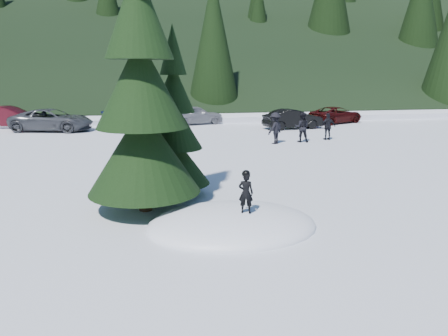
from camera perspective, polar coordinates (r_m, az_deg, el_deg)
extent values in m
plane|color=white|center=(11.51, 1.06, -7.63)|extent=(200.00, 200.00, 0.00)
ellipsoid|color=white|center=(11.51, 1.06, -7.63)|extent=(4.48, 3.52, 0.96)
cylinder|color=#311C10|center=(12.80, -10.29, -2.45)|extent=(0.38, 0.38, 1.40)
cone|color=black|center=(12.56, -10.49, 2.36)|extent=(3.20, 3.20, 2.46)
cone|color=black|center=(12.37, -10.84, 10.87)|extent=(2.54, 2.54, 2.46)
cone|color=black|center=(12.46, -11.21, 19.44)|extent=(1.88, 1.88, 2.46)
cylinder|color=#311C10|center=(14.24, -6.30, -1.61)|extent=(0.26, 0.26, 1.00)
cone|color=black|center=(14.09, -6.37, 0.99)|extent=(2.20, 2.20, 1.52)
cone|color=black|center=(13.91, -6.48, 5.64)|extent=(1.75, 1.75, 1.52)
cone|color=black|center=(13.82, -6.60, 10.37)|extent=(1.29, 1.29, 1.52)
cone|color=black|center=(13.82, -6.73, 15.14)|extent=(0.84, 0.84, 1.52)
imported|color=black|center=(10.93, 2.87, -3.28)|extent=(0.44, 0.36, 1.03)
imported|color=black|center=(25.07, 10.13, 5.26)|extent=(0.96, 0.84, 1.69)
imported|color=black|center=(26.18, 13.42, 5.28)|extent=(0.92, 0.39, 1.56)
imported|color=black|center=(24.28, 6.69, 5.19)|extent=(1.27, 1.20, 1.73)
imported|color=#3D0B13|center=(34.45, -26.27, 5.99)|extent=(4.78, 2.26, 1.52)
imported|color=#43454A|center=(31.44, -21.55, 5.85)|extent=(5.75, 3.70, 1.47)
imported|color=#0E1734|center=(31.11, -11.46, 6.24)|extent=(4.78, 3.24, 1.28)
imported|color=gray|center=(32.98, -3.86, 6.95)|extent=(4.53, 2.81, 1.44)
imported|color=black|center=(30.77, 8.99, 6.34)|extent=(4.30, 2.04, 1.36)
imported|color=#330909|center=(34.87, 14.40, 6.74)|extent=(4.94, 3.76, 1.25)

